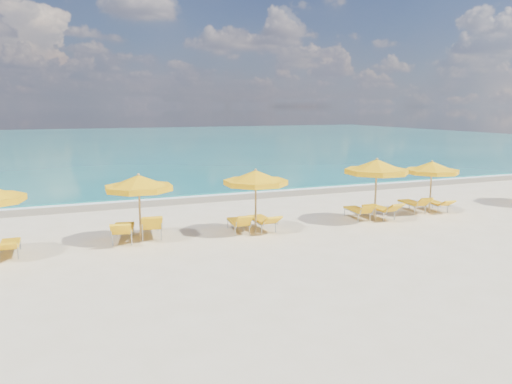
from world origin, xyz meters
name	(u,v)px	position (x,y,z in m)	size (l,w,h in m)	color
ground_plane	(272,232)	(0.00, 0.00, 0.00)	(120.00, 120.00, 0.00)	beige
ocean	(113,142)	(0.00, 48.00, 0.00)	(120.00, 80.00, 0.30)	#13706C
wet_sand_band	(210,197)	(0.00, 7.40, 0.00)	(120.00, 2.60, 0.01)	tan
foam_line	(206,195)	(0.00, 8.20, 0.00)	(120.00, 1.20, 0.03)	white
whitecap_near	(71,178)	(-6.00, 17.00, 0.00)	(14.00, 0.36, 0.05)	white
whitecap_far	(243,158)	(8.00, 24.00, 0.00)	(18.00, 0.30, 0.05)	white
umbrella_3	(139,183)	(-4.45, 0.57, 1.91)	(2.94, 2.94, 2.24)	tan
umbrella_4	(256,178)	(-0.55, 0.18, 1.93)	(2.89, 2.89, 2.26)	tan
umbrella_5	(377,167)	(4.37, 0.13, 2.09)	(3.20, 3.20, 2.45)	tan
umbrella_6	(432,168)	(7.40, 0.57, 1.87)	(2.63, 2.63, 2.19)	tan
lounger_2_right	(10,249)	(-8.29, 0.44, 0.20)	(0.56, 1.65, 0.65)	#A5A8AD
lounger_3_left	(123,234)	(-4.96, 0.84, 0.24)	(1.02, 2.06, 0.85)	#A5A8AD
lounger_3_right	(151,229)	(-4.03, 1.09, 0.25)	(0.88, 2.01, 0.94)	#A5A8AD
lounger_4_left	(239,226)	(-1.05, 0.54, 0.21)	(0.72, 1.68, 0.79)	#A5A8AD
lounger_4_right	(262,224)	(-0.17, 0.49, 0.22)	(0.64, 1.83, 0.72)	#A5A8AD
lounger_5_left	(358,214)	(3.97, 0.69, 0.21)	(0.72, 1.73, 0.79)	#A5A8AD
lounger_5_right	(379,212)	(4.89, 0.53, 0.23)	(0.75, 1.90, 0.78)	#A5A8AD
lounger_6_left	(412,206)	(6.92, 1.04, 0.21)	(0.74, 1.78, 0.77)	#A5A8AD
lounger_6_right	(436,206)	(7.94, 0.78, 0.19)	(0.72, 1.69, 0.63)	#A5A8AD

